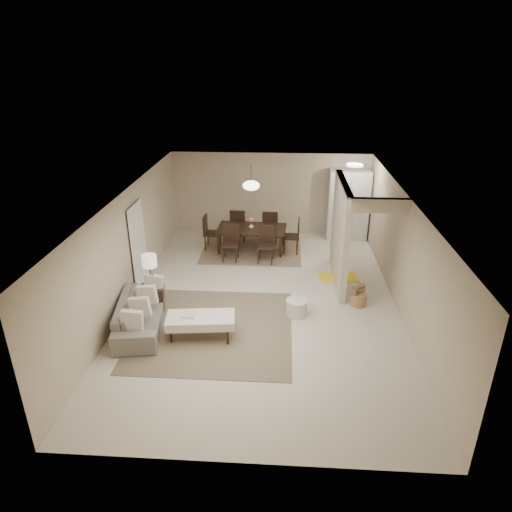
# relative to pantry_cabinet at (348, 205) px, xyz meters

# --- Properties ---
(floor) EXTENTS (9.00, 9.00, 0.00)m
(floor) POSITION_rel_pantry_cabinet_xyz_m (-2.35, -4.15, -1.05)
(floor) COLOR beige
(floor) RESTS_ON ground
(ceiling) EXTENTS (9.00, 9.00, 0.00)m
(ceiling) POSITION_rel_pantry_cabinet_xyz_m (-2.35, -4.15, 1.45)
(ceiling) COLOR white
(ceiling) RESTS_ON back_wall
(back_wall) EXTENTS (6.00, 0.00, 6.00)m
(back_wall) POSITION_rel_pantry_cabinet_xyz_m (-2.35, 0.35, 0.20)
(back_wall) COLOR #C0AB91
(back_wall) RESTS_ON floor
(left_wall) EXTENTS (0.00, 9.00, 9.00)m
(left_wall) POSITION_rel_pantry_cabinet_xyz_m (-5.35, -4.15, 0.20)
(left_wall) COLOR #C0AB91
(left_wall) RESTS_ON floor
(right_wall) EXTENTS (0.00, 9.00, 9.00)m
(right_wall) POSITION_rel_pantry_cabinet_xyz_m (0.65, -4.15, 0.20)
(right_wall) COLOR #C0AB91
(right_wall) RESTS_ON floor
(partition) EXTENTS (0.15, 2.50, 2.50)m
(partition) POSITION_rel_pantry_cabinet_xyz_m (-0.55, -2.90, 0.20)
(partition) COLOR #C0AB91
(partition) RESTS_ON floor
(doorway) EXTENTS (0.04, 0.90, 2.04)m
(doorway) POSITION_rel_pantry_cabinet_xyz_m (-5.32, -3.55, -0.03)
(doorway) COLOR black
(doorway) RESTS_ON floor
(pantry_cabinet) EXTENTS (1.20, 0.55, 2.10)m
(pantry_cabinet) POSITION_rel_pantry_cabinet_xyz_m (0.00, 0.00, 0.00)
(pantry_cabinet) COLOR silver
(pantry_cabinet) RESTS_ON floor
(flush_light) EXTENTS (0.44, 0.44, 0.05)m
(flush_light) POSITION_rel_pantry_cabinet_xyz_m (-0.05, -0.95, 1.41)
(flush_light) COLOR white
(flush_light) RESTS_ON ceiling
(living_rug) EXTENTS (3.20, 3.20, 0.01)m
(living_rug) POSITION_rel_pantry_cabinet_xyz_m (-3.29, -5.34, -1.04)
(living_rug) COLOR brown
(living_rug) RESTS_ON floor
(sofa) EXTENTS (2.26, 1.17, 0.63)m
(sofa) POSITION_rel_pantry_cabinet_xyz_m (-4.80, -5.34, -0.74)
(sofa) COLOR slate
(sofa) RESTS_ON floor
(ottoman_bench) EXTENTS (1.39, 0.75, 0.48)m
(ottoman_bench) POSITION_rel_pantry_cabinet_xyz_m (-3.49, -5.64, -0.67)
(ottoman_bench) COLOR beige
(ottoman_bench) RESTS_ON living_rug
(side_table) EXTENTS (0.56, 0.56, 0.52)m
(side_table) POSITION_rel_pantry_cabinet_xyz_m (-4.75, -4.57, -0.79)
(side_table) COLOR black
(side_table) RESTS_ON floor
(table_lamp) EXTENTS (0.32, 0.32, 0.76)m
(table_lamp) POSITION_rel_pantry_cabinet_xyz_m (-4.75, -4.57, 0.04)
(table_lamp) COLOR #4A331F
(table_lamp) RESTS_ON side_table
(round_pouf) EXTENTS (0.46, 0.46, 0.36)m
(round_pouf) POSITION_rel_pantry_cabinet_xyz_m (-1.59, -4.67, -0.87)
(round_pouf) COLOR beige
(round_pouf) RESTS_ON floor
(wicker_basket) EXTENTS (0.42, 0.42, 0.29)m
(wicker_basket) POSITION_rel_pantry_cabinet_xyz_m (-0.19, -4.15, -0.90)
(wicker_basket) COLOR olive
(wicker_basket) RESTS_ON floor
(dining_rug) EXTENTS (2.80, 2.10, 0.01)m
(dining_rug) POSITION_rel_pantry_cabinet_xyz_m (-2.82, -1.20, -1.04)
(dining_rug) COLOR brown
(dining_rug) RESTS_ON floor
(dining_table) EXTENTS (1.98, 1.17, 0.68)m
(dining_table) POSITION_rel_pantry_cabinet_xyz_m (-2.82, -1.20, -0.71)
(dining_table) COLOR black
(dining_table) RESTS_ON dining_rug
(dining_chairs) EXTENTS (2.72, 2.02, 1.01)m
(dining_chairs) POSITION_rel_pantry_cabinet_xyz_m (-2.82, -1.20, -0.55)
(dining_chairs) COLOR black
(dining_chairs) RESTS_ON dining_rug
(vase) EXTENTS (0.15, 0.15, 0.14)m
(vase) POSITION_rel_pantry_cabinet_xyz_m (-2.82, -1.20, -0.30)
(vase) COLOR white
(vase) RESTS_ON dining_table
(yellow_mat) EXTENTS (1.04, 0.70, 0.01)m
(yellow_mat) POSITION_rel_pantry_cabinet_xyz_m (-0.50, -2.77, -1.04)
(yellow_mat) COLOR yellow
(yellow_mat) RESTS_ON floor
(pendant_light) EXTENTS (0.46, 0.46, 0.71)m
(pendant_light) POSITION_rel_pantry_cabinet_xyz_m (-2.82, -1.20, 0.87)
(pendant_light) COLOR #4A331F
(pendant_light) RESTS_ON ceiling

